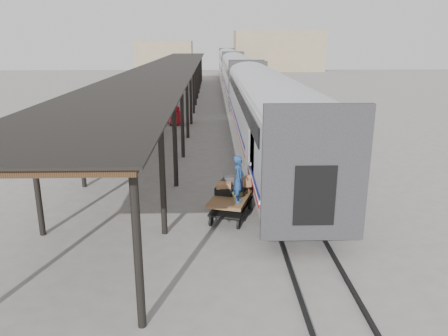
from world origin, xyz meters
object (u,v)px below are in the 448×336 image
object	(u,v)px
porter	(239,179)
pedestrian	(157,120)
luggage_tug	(175,117)
baggage_cart	(231,201)

from	to	relation	value
porter	pedestrian	size ratio (longest dim) A/B	0.90
luggage_tug	pedestrian	size ratio (longest dim) A/B	0.89
luggage_tug	pedestrian	bearing A→B (deg)	-119.83
porter	pedestrian	world-z (taller)	porter
baggage_cart	pedestrian	world-z (taller)	pedestrian
baggage_cart	porter	distance (m)	1.25
porter	pedestrian	bearing A→B (deg)	28.38
luggage_tug	baggage_cart	bearing A→B (deg)	-93.49
baggage_cart	porter	world-z (taller)	porter
baggage_cart	pedestrian	distance (m)	15.76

